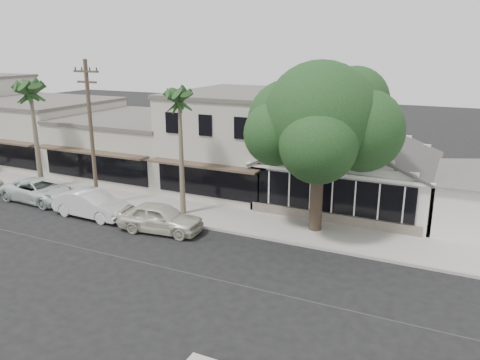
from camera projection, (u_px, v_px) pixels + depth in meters
The scene contains 13 objects.
ground at pixel (173, 270), 21.07m from camera, with size 140.00×140.00×0.00m, color black.
sidewalk_north at pixel (126, 201), 30.21m from camera, with size 90.00×3.50×0.15m, color #9E9991.
corner_shop at pixel (350, 164), 29.12m from camera, with size 10.40×8.60×5.10m.
row_building_near at pixel (241, 141), 33.14m from camera, with size 8.00×10.00×6.50m, color #BAB7A8.
row_building_midnear at pixel (139, 146), 37.17m from camera, with size 10.00×10.00×4.20m, color #B1AF9F.
row_building_midfar at pixel (42, 131), 41.40m from camera, with size 11.00×10.00×5.00m, color #BAB7A8.
utility_pole at pixel (91, 131), 27.99m from camera, with size 1.80×0.24×9.00m.
car_0 at pixel (160, 218), 25.21m from camera, with size 1.88×4.66×1.59m, color beige.
car_1 at pixel (91, 204), 27.43m from camera, with size 1.67×4.80×1.58m, color silver.
car_2 at pixel (40, 191), 30.18m from camera, with size 2.43×5.27×1.46m, color silver.
shade_tree at pixel (320, 121), 24.01m from camera, with size 8.20×7.41×9.09m.
palm_east at pixel (179, 101), 25.98m from camera, with size 2.88×2.88×7.87m.
palm_mid at pixel (30, 91), 31.08m from camera, with size 3.53×3.53×8.06m.
Camera 1 is at (10.95, -16.00, 9.66)m, focal length 35.00 mm.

